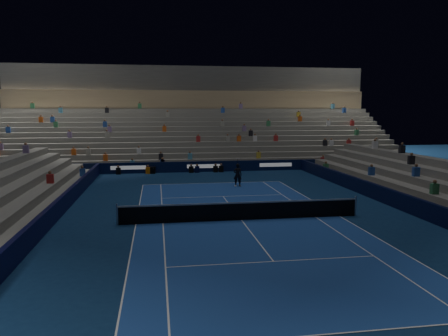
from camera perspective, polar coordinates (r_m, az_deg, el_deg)
ground at (r=22.98m, az=2.32°, el=-6.91°), size 90.00×90.00×0.00m
court_surface at (r=22.98m, az=2.32°, el=-6.90°), size 10.97×23.77×0.01m
sponsor_barrier_far at (r=40.89m, az=-2.69°, el=0.20°), size 44.00×0.25×1.00m
sponsor_barrier_east at (r=26.47m, az=23.47°, el=-4.49°), size 0.25×37.00×1.00m
sponsor_barrier_west at (r=23.08m, az=-22.18°, el=-6.13°), size 0.25×37.00×1.00m
grandstand_main at (r=49.97m, az=-3.88°, el=4.84°), size 44.00×15.20×11.20m
tennis_net at (r=22.86m, az=2.32°, el=-5.69°), size 12.90×0.10×1.10m
tennis_player at (r=32.91m, az=1.81°, el=-0.92°), size 0.71×0.53×1.77m
broadcast_camera at (r=40.26m, az=-9.38°, el=-0.28°), size 0.54×0.95×0.61m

